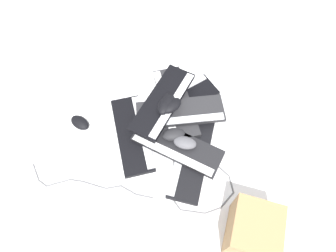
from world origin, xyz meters
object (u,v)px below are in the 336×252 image
Objects in this scene: mouse_0 at (185,143)px; keyboard_3 at (175,102)px; mouse_4 at (165,105)px; cardboard_box at (253,230)px; keyboard_2 at (133,134)px; keyboard_0 at (191,158)px; keyboard_4 at (180,112)px; keyboard_6 at (163,102)px; mouse_2 at (172,106)px; keyboard_5 at (177,146)px; mouse_3 at (168,102)px; mouse_1 at (80,123)px; mouse_5 at (174,134)px; keyboard_1 at (179,101)px.

keyboard_3 is at bearing -66.41° from mouse_0.
cardboard_box is at bearing 51.61° from mouse_4.
keyboard_3 is (-0.02, 0.27, 0.03)m from keyboard_2.
cardboard_box reaches higher than mouse_4.
keyboard_0 is at bearing -19.54° from keyboard_3.
keyboard_4 is at bearing 159.08° from keyboard_0.
keyboard_6 is 4.16× the size of mouse_2.
keyboard_0 is at bearing -6.39° from keyboard_6.
keyboard_3 is 4.23× the size of mouse_4.
keyboard_5 is at bearing -159.13° from keyboard_0.
keyboard_3 is at bearing 166.93° from mouse_4.
keyboard_0 is 0.29m from mouse_3.
keyboard_4 is 4.18× the size of mouse_4.
keyboard_4 is 0.10m from mouse_4.
mouse_3 is (0.01, 0.21, 0.13)m from keyboard_2.
keyboard_5 is at bearing -158.99° from mouse_1.
mouse_2 reaches higher than mouse_0.
cardboard_box reaches higher than keyboard_6.
mouse_1 is at bearing -157.96° from cardboard_box.
keyboard_6 is at bearing -150.66° from keyboard_4.
keyboard_2 is 1.02× the size of keyboard_5.
mouse_5 reaches higher than keyboard_2.
mouse_1 is (-0.17, -0.50, 0.01)m from keyboard_1.
mouse_4 is at bearing -66.39° from keyboard_3.
keyboard_3 is 4.23× the size of mouse_5.
keyboard_6 is 0.72m from cardboard_box.
mouse_0 is at bearing 48.78° from mouse_4.
mouse_1 reaches higher than keyboard_1.
mouse_2 is 1.00× the size of mouse_3.
keyboard_1 is (-0.30, 0.13, 0.00)m from keyboard_0.
keyboard_0 is at bearing -23.95° from keyboard_1.
keyboard_1 is 4.02× the size of mouse_2.
mouse_4 reaches higher than keyboard_5.
keyboard_2 is (0.03, -0.31, 0.00)m from keyboard_1.
mouse_4 reaches higher than keyboard_1.
mouse_5 reaches higher than keyboard_1.
mouse_3 is (0.04, -0.09, 0.13)m from keyboard_1.
keyboard_2 is 0.23m from keyboard_6.
keyboard_4 is at bearing -15.79° from keyboard_3.
keyboard_6 is at bearing -133.03° from mouse_1.
keyboard_0 is 0.60m from mouse_1.
keyboard_6 is 4.16× the size of mouse_1.
mouse_4 is (-0.20, 0.02, 0.06)m from mouse_0.
mouse_2 reaches higher than keyboard_3.
keyboard_2 is at bearing -18.11° from mouse_2.
mouse_5 is at bearing -178.45° from cardboard_box.
keyboard_3 is 4.23× the size of mouse_2.
mouse_1 is at bearing -39.46° from mouse_2.
mouse_4 is (-0.26, 0.02, 0.13)m from keyboard_0.
mouse_3 is (0.03, -0.06, 0.10)m from keyboard_3.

